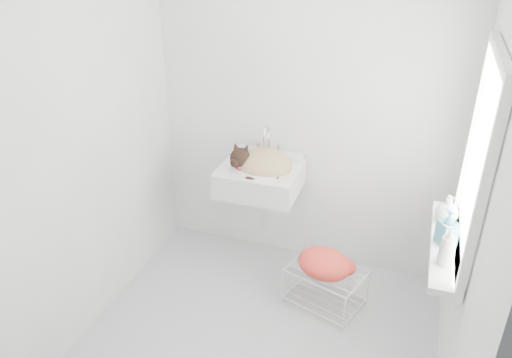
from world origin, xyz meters
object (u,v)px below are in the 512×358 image
(sink, at_px, (260,167))
(bottle_b, at_px, (445,243))
(cat, at_px, (261,163))
(bottle_c, at_px, (445,221))
(wire_rack, at_px, (325,286))
(bottle_a, at_px, (444,264))

(sink, xyz_separation_m, bottle_b, (1.25, -0.57, 0.00))
(cat, height_order, bottle_c, cat)
(wire_rack, bearing_deg, bottle_c, -4.32)
(bottle_a, bearing_deg, cat, 149.03)
(wire_rack, relative_size, bottle_c, 2.85)
(cat, height_order, bottle_b, cat)
(sink, distance_m, bottle_b, 1.37)
(bottle_a, distance_m, bottle_c, 0.43)
(cat, distance_m, bottle_c, 1.28)
(bottle_c, bearing_deg, cat, 165.79)
(sink, bearing_deg, bottle_c, -14.81)
(bottle_b, height_order, bottle_c, bottle_b)
(wire_rack, xyz_separation_m, bottle_b, (0.68, -0.29, 0.70))
(bottle_a, height_order, bottle_c, bottle_a)
(sink, xyz_separation_m, cat, (0.01, -0.02, 0.04))
(bottle_b, xyz_separation_m, bottle_c, (0.00, 0.24, 0.00))
(sink, xyz_separation_m, bottle_a, (1.25, -0.76, 0.00))
(wire_rack, relative_size, bottle_a, 2.58)
(cat, relative_size, wire_rack, 0.94)
(cat, height_order, wire_rack, cat)
(bottle_c, bearing_deg, bottle_a, -90.00)
(cat, distance_m, bottle_a, 1.44)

